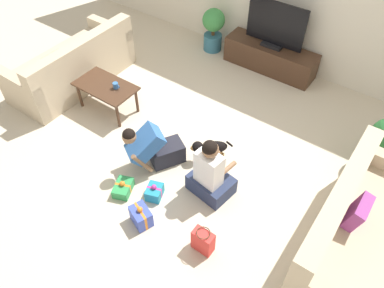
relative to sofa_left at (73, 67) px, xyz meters
name	(u,v)px	position (x,y,z in m)	size (l,w,h in m)	color
ground_plane	(188,147)	(2.39, -0.12, -0.31)	(16.00, 16.00, 0.00)	beige
sofa_left	(73,67)	(0.00, 0.00, 0.00)	(0.92, 2.05, 0.88)	#C6B293
sofa_right	(358,233)	(4.78, -0.32, 0.00)	(0.92, 2.05, 0.88)	#C6B293
coffee_table	(106,88)	(0.92, -0.17, 0.08)	(0.92, 0.53, 0.45)	#472D1E
tv_console	(270,58)	(2.43, 2.21, -0.09)	(1.58, 0.45, 0.45)	#472D1E
tv	(275,27)	(2.43, 2.21, 0.48)	(1.00, 0.20, 0.76)	black
potted_plant_back_left	(213,28)	(1.30, 2.16, 0.13)	(0.40, 0.40, 0.79)	#336B84
person_kneeling	(153,147)	(2.20, -0.64, 0.01)	(0.65, 0.80, 0.75)	#23232D
person_sitting	(210,174)	(3.06, -0.59, 0.02)	(0.57, 0.53, 0.92)	#283351
dog	(210,148)	(2.75, -0.13, -0.10)	(0.43, 0.42, 0.33)	black
gift_box_a	(123,188)	(2.17, -1.22, -0.24)	(0.29, 0.34, 0.19)	#2D934C
gift_box_b	(154,192)	(2.54, -1.05, -0.23)	(0.25, 0.27, 0.21)	teal
gift_box_c	(141,216)	(2.65, -1.43, -0.19)	(0.31, 0.27, 0.29)	#3D51BC
gift_bag_a	(203,241)	(3.44, -1.29, -0.15)	(0.24, 0.16, 0.34)	red
mug	(116,86)	(1.09, -0.13, 0.19)	(0.12, 0.08, 0.09)	#386BAD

